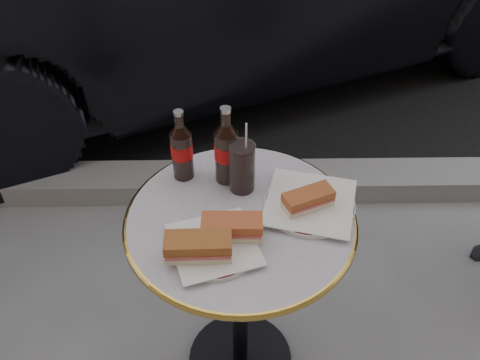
{
  "coord_description": "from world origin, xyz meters",
  "views": [
    {
      "loc": [
        -0.02,
        -0.99,
        1.75
      ],
      "look_at": [
        0.0,
        0.05,
        0.82
      ],
      "focal_mm": 40.0,
      "sensor_mm": 36.0,
      "label": 1
    }
  ],
  "objects_px": {
    "plate_left": "(214,247)",
    "plate_right": "(310,205)",
    "cola_glass": "(242,167)",
    "cola_bottle_right": "(226,145)",
    "bistro_table": "(240,300)",
    "cola_bottle_left": "(181,145)"
  },
  "relations": [
    {
      "from": "plate_left",
      "to": "plate_right",
      "type": "distance_m",
      "value": 0.29
    },
    {
      "from": "plate_left",
      "to": "cola_glass",
      "type": "relative_size",
      "value": 1.44
    },
    {
      "from": "plate_right",
      "to": "cola_bottle_right",
      "type": "xyz_separation_m",
      "value": [
        -0.22,
        0.12,
        0.11
      ]
    },
    {
      "from": "plate_right",
      "to": "bistro_table",
      "type": "bearing_deg",
      "value": -168.48
    },
    {
      "from": "plate_left",
      "to": "cola_glass",
      "type": "xyz_separation_m",
      "value": [
        0.07,
        0.22,
        0.07
      ]
    },
    {
      "from": "plate_left",
      "to": "cola_bottle_left",
      "type": "distance_m",
      "value": 0.31
    },
    {
      "from": "plate_left",
      "to": "cola_bottle_right",
      "type": "bearing_deg",
      "value": 83.25
    },
    {
      "from": "cola_bottle_right",
      "to": "plate_right",
      "type": "bearing_deg",
      "value": -27.7
    },
    {
      "from": "cola_glass",
      "to": "cola_bottle_right",
      "type": "bearing_deg",
      "value": 136.9
    },
    {
      "from": "plate_left",
      "to": "cola_bottle_left",
      "type": "relative_size",
      "value": 0.98
    },
    {
      "from": "cola_bottle_left",
      "to": "bistro_table",
      "type": "bearing_deg",
      "value": -47.13
    },
    {
      "from": "plate_left",
      "to": "bistro_table",
      "type": "bearing_deg",
      "value": 58.08
    },
    {
      "from": "bistro_table",
      "to": "plate_left",
      "type": "xyz_separation_m",
      "value": [
        -0.07,
        -0.11,
        0.37
      ]
    },
    {
      "from": "plate_right",
      "to": "cola_glass",
      "type": "distance_m",
      "value": 0.21
    },
    {
      "from": "plate_left",
      "to": "plate_right",
      "type": "bearing_deg",
      "value": 29.76
    },
    {
      "from": "cola_glass",
      "to": "bistro_table",
      "type": "bearing_deg",
      "value": -93.09
    },
    {
      "from": "cola_bottle_left",
      "to": "cola_glass",
      "type": "relative_size",
      "value": 1.47
    },
    {
      "from": "bistro_table",
      "to": "cola_bottle_left",
      "type": "xyz_separation_m",
      "value": [
        -0.16,
        0.17,
        0.48
      ]
    },
    {
      "from": "bistro_table",
      "to": "cola_bottle_right",
      "type": "xyz_separation_m",
      "value": [
        -0.04,
        0.16,
        0.49
      ]
    },
    {
      "from": "cola_bottle_left",
      "to": "cola_glass",
      "type": "height_order",
      "value": "cola_bottle_left"
    },
    {
      "from": "plate_left",
      "to": "cola_bottle_right",
      "type": "height_order",
      "value": "cola_bottle_right"
    },
    {
      "from": "plate_left",
      "to": "cola_glass",
      "type": "bearing_deg",
      "value": 71.9
    }
  ]
}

